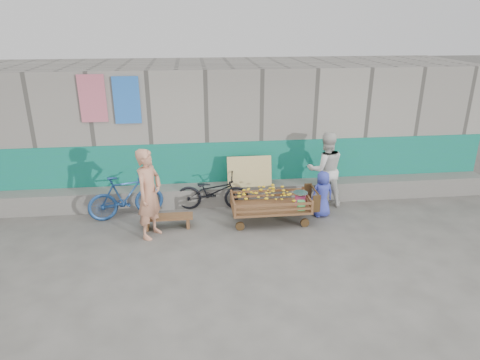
{
  "coord_description": "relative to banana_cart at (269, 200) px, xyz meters",
  "views": [
    {
      "loc": [
        -0.95,
        -6.74,
        4.06
      ],
      "look_at": [
        -0.03,
        1.2,
        1.0
      ],
      "focal_mm": 32.0,
      "sensor_mm": 36.0,
      "label": 1
    }
  ],
  "objects": [
    {
      "name": "woman",
      "position": [
        1.4,
        0.75,
        0.35
      ],
      "size": [
        0.84,
        0.66,
        1.72
      ],
      "primitive_type": "imported",
      "rotation": [
        0.0,
        0.0,
        3.14
      ],
      "color": "silver",
      "rests_on": "ground"
    },
    {
      "name": "bicycle_dark",
      "position": [
        -1.13,
        0.79,
        -0.09
      ],
      "size": [
        1.67,
        0.75,
        0.85
      ],
      "primitive_type": "imported",
      "rotation": [
        0.0,
        0.0,
        1.45
      ],
      "color": "black",
      "rests_on": "ground"
    },
    {
      "name": "banana_cart",
      "position": [
        0.0,
        0.0,
        0.0
      ],
      "size": [
        1.77,
        0.81,
        0.75
      ],
      "color": "brown",
      "rests_on": "ground"
    },
    {
      "name": "child",
      "position": [
        1.19,
        0.18,
        -0.0
      ],
      "size": [
        0.55,
        0.4,
        1.02
      ],
      "primitive_type": "imported",
      "rotation": [
        0.0,
        0.0,
        3.32
      ],
      "color": "#3540AF",
      "rests_on": "ground"
    },
    {
      "name": "vendor_man",
      "position": [
        -2.4,
        -0.32,
        0.38
      ],
      "size": [
        0.69,
        0.78,
        1.79
      ],
      "primitive_type": "imported",
      "rotation": [
        0.0,
        0.0,
        1.06
      ],
      "color": "tan",
      "rests_on": "ground"
    },
    {
      "name": "ground",
      "position": [
        -0.58,
        -1.26,
        -0.51
      ],
      "size": [
        80.0,
        80.0,
        0.0
      ],
      "primitive_type": "plane",
      "color": "#4E4D47",
      "rests_on": "ground"
    },
    {
      "name": "bicycle_blue",
      "position": [
        -2.99,
        0.59,
        -0.03
      ],
      "size": [
        1.65,
        0.86,
        0.96
      ],
      "primitive_type": "imported",
      "rotation": [
        0.0,
        0.0,
        1.84
      ],
      "color": "#244E94",
      "rests_on": "ground"
    },
    {
      "name": "building_wall",
      "position": [
        -0.58,
        2.79,
        0.95
      ],
      "size": [
        12.0,
        3.5,
        3.0
      ],
      "color": "gray",
      "rests_on": "ground"
    },
    {
      "name": "bench",
      "position": [
        -2.1,
        -0.0,
        -0.32
      ],
      "size": [
        1.04,
        0.31,
        0.26
      ],
      "color": "brown",
      "rests_on": "ground"
    }
  ]
}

